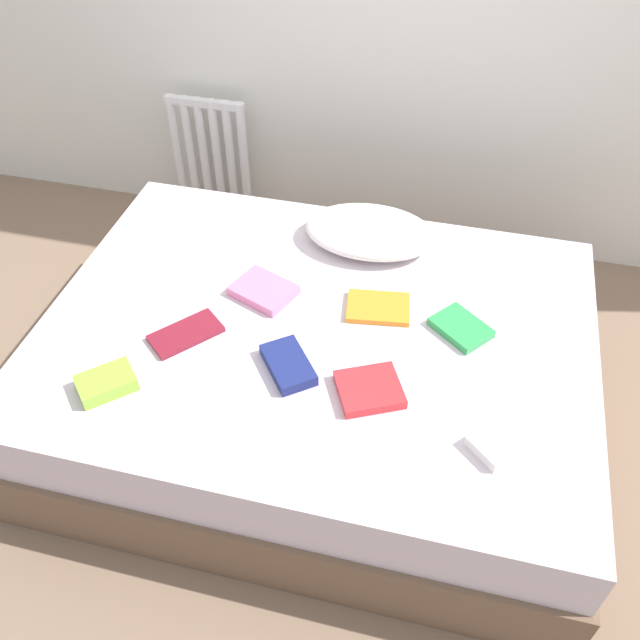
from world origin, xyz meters
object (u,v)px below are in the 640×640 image
(textbook_red, at_px, (369,390))
(textbook_pink, at_px, (264,290))
(pillow, at_px, (370,231))
(textbook_orange, at_px, (378,308))
(textbook_maroon, at_px, (186,334))
(bed, at_px, (317,372))
(textbook_lime, at_px, (106,383))
(textbook_navy, at_px, (288,365))
(textbook_white, at_px, (503,440))
(radiator, at_px, (210,153))
(textbook_green, at_px, (461,328))

(textbook_red, distance_m, textbook_pink, 0.61)
(pillow, distance_m, textbook_orange, 0.41)
(textbook_orange, bearing_deg, textbook_maroon, -163.13)
(bed, bearing_deg, textbook_lime, -143.01)
(textbook_pink, xyz_separation_m, textbook_navy, (0.19, -0.34, 0.00))
(bed, height_order, pillow, pillow)
(pillow, bearing_deg, textbook_navy, -100.07)
(textbook_pink, bearing_deg, textbook_white, -6.18)
(radiator, distance_m, textbook_orange, 1.51)
(textbook_green, height_order, textbook_lime, textbook_lime)
(textbook_maroon, xyz_separation_m, textbook_navy, (0.39, -0.07, 0.01))
(textbook_orange, xyz_separation_m, textbook_white, (0.47, -0.50, 0.01))
(radiator, height_order, pillow, radiator)
(textbook_white, bearing_deg, textbook_pink, 103.68)
(bed, distance_m, textbook_red, 0.45)
(bed, bearing_deg, pillow, 80.04)
(textbook_green, xyz_separation_m, textbook_lime, (-1.09, -0.54, 0.01))
(radiator, height_order, textbook_lime, radiator)
(textbook_lime, bearing_deg, bed, -6.49)
(pillow, relative_size, textbook_navy, 2.46)
(textbook_white, bearing_deg, textbook_maroon, 121.21)
(bed, xyz_separation_m, textbook_red, (0.24, -0.26, 0.27))
(bed, distance_m, textbook_orange, 0.36)
(textbook_red, relative_size, textbook_orange, 0.88)
(textbook_green, bearing_deg, textbook_maroon, -125.92)
(textbook_maroon, bearing_deg, textbook_white, -59.91)
(bed, xyz_separation_m, textbook_navy, (-0.04, -0.23, 0.27))
(textbook_navy, distance_m, textbook_orange, 0.43)
(bed, height_order, radiator, radiator)
(textbook_red, xyz_separation_m, textbook_pink, (-0.48, 0.38, 0.00))
(textbook_pink, bearing_deg, textbook_red, -16.83)
(textbook_maroon, distance_m, textbook_white, 1.12)
(textbook_pink, distance_m, textbook_lime, 0.67)
(textbook_orange, bearing_deg, textbook_lime, -151.77)
(bed, distance_m, textbook_lime, 0.79)
(pillow, bearing_deg, textbook_white, -56.84)
(textbook_red, distance_m, textbook_lime, 0.85)
(textbook_navy, xyz_separation_m, textbook_white, (0.71, -0.14, -0.00))
(textbook_green, bearing_deg, textbook_orange, -148.27)
(textbook_green, bearing_deg, radiator, 179.91)
(radiator, height_order, textbook_pink, radiator)
(textbook_green, relative_size, textbook_navy, 0.91)
(pillow, bearing_deg, radiator, 144.71)
(pillow, distance_m, textbook_white, 1.06)
(textbook_red, xyz_separation_m, textbook_white, (0.43, -0.10, 0.00))
(textbook_maroon, relative_size, textbook_orange, 1.09)
(textbook_red, bearing_deg, textbook_maroon, 145.24)
(pillow, bearing_deg, bed, -99.96)
(textbook_navy, bearing_deg, textbook_pink, 171.81)
(radiator, distance_m, pillow, 1.19)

